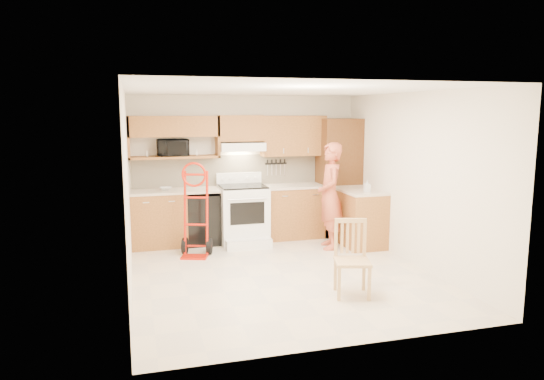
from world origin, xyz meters
name	(u,v)px	position (x,y,z in m)	size (l,w,h in m)	color
floor	(282,274)	(0.00, 0.00, -0.01)	(4.00, 4.50, 0.02)	beige
ceiling	(282,89)	(0.00, 0.00, 2.51)	(4.00, 4.50, 0.02)	white
wall_back	(246,167)	(0.00, 2.26, 1.25)	(4.00, 0.02, 2.50)	silver
wall_front	(352,219)	(0.00, -2.26, 1.25)	(4.00, 0.02, 2.50)	silver
wall_left	(127,191)	(-2.01, 0.00, 1.25)	(0.02, 4.50, 2.50)	silver
wall_right	(414,179)	(2.01, 0.00, 1.25)	(0.02, 4.50, 2.50)	silver
backsplash	(246,170)	(0.00, 2.23, 1.20)	(3.92, 0.03, 0.55)	beige
lower_cab_left	(159,220)	(-1.55, 1.95, 0.45)	(0.90, 0.60, 0.90)	#B06931
dishwasher	(204,218)	(-0.80, 1.95, 0.42)	(0.60, 0.60, 0.85)	black
lower_cab_right	(295,212)	(0.83, 1.95, 0.45)	(1.14, 0.60, 0.90)	#B06931
countertop_left	(176,191)	(-1.25, 1.95, 0.92)	(1.50, 0.63, 0.04)	#BFB19C
countertop_right	(295,186)	(0.83, 1.95, 0.92)	(1.14, 0.63, 0.04)	#BFB19C
cab_return_right	(359,218)	(1.70, 1.15, 0.45)	(0.60, 1.00, 0.90)	#B06931
countertop_return	(360,191)	(1.70, 1.15, 0.92)	(0.63, 1.00, 0.04)	#BFB19C
pantry_tall	(338,177)	(1.65, 1.95, 1.05)	(0.70, 0.60, 2.10)	brown
upper_cab_left	(174,126)	(-1.25, 2.08, 1.98)	(1.50, 0.33, 0.34)	#B06931
upper_shelf_mw	(175,157)	(-1.25, 2.08, 1.47)	(1.50, 0.33, 0.04)	#B06931
upper_cab_center	(241,128)	(-0.12, 2.08, 1.94)	(0.76, 0.33, 0.44)	#B06931
upper_cab_right	(293,136)	(0.83, 2.08, 1.80)	(1.14, 0.33, 0.70)	#B06931
range_hood	(242,147)	(-0.12, 2.02, 1.63)	(0.76, 0.46, 0.14)	white
knife_strip	(276,167)	(0.55, 2.21, 1.24)	(0.40, 0.05, 0.29)	black
microwave	(173,148)	(-1.28, 2.08, 1.63)	(0.50, 0.34, 0.28)	black
range	(244,210)	(-0.15, 1.74, 0.59)	(0.79, 1.05, 1.17)	white
person	(330,196)	(1.14, 1.09, 0.87)	(0.63, 0.42, 1.73)	#B95237
hand_truck	(195,214)	(-1.04, 1.19, 0.66)	(0.52, 0.48, 1.32)	red
dining_chair	(352,259)	(0.59, -1.01, 0.46)	(0.41, 0.45, 0.92)	tan
soap_bottle	(367,186)	(1.70, 0.88, 1.04)	(0.09, 0.09, 0.19)	white
bowl	(166,189)	(-1.42, 1.95, 0.96)	(0.20, 0.20, 0.05)	white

